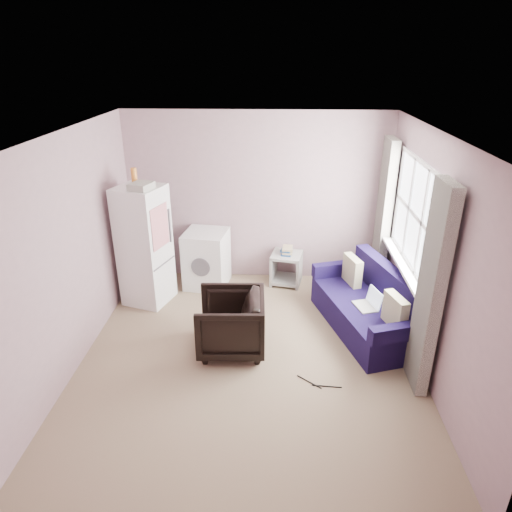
% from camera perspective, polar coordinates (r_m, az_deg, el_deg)
% --- Properties ---
extents(room, '(3.84, 4.24, 2.54)m').
position_cam_1_polar(room, '(4.76, -0.68, -0.15)').
color(room, '#8B755B').
rests_on(room, ground).
extents(armchair, '(0.74, 0.78, 0.78)m').
position_cam_1_polar(armchair, '(5.31, -3.19, -8.01)').
color(armchair, black).
rests_on(armchair, ground).
extents(fridge, '(0.71, 0.71, 1.87)m').
position_cam_1_polar(fridge, '(6.31, -13.76, 1.32)').
color(fridge, white).
rests_on(fridge, ground).
extents(washing_machine, '(0.67, 0.67, 0.84)m').
position_cam_1_polar(washing_machine, '(6.75, -6.21, -0.21)').
color(washing_machine, white).
rests_on(washing_machine, ground).
extents(side_table, '(0.51, 0.51, 0.59)m').
position_cam_1_polar(side_table, '(6.84, 3.83, -1.27)').
color(side_table, '#999995').
rests_on(side_table, ground).
extents(sofa, '(1.28, 1.91, 0.78)m').
position_cam_1_polar(sofa, '(5.91, 14.09, -6.34)').
color(sofa, '#140B36').
rests_on(sofa, ground).
extents(window_dressing, '(0.17, 2.62, 2.18)m').
position_cam_1_polar(window_dressing, '(5.65, 17.90, 1.08)').
color(window_dressing, white).
rests_on(window_dressing, ground).
extents(floor_cables, '(0.46, 0.21, 0.01)m').
position_cam_1_polar(floor_cables, '(5.04, 7.75, -15.57)').
color(floor_cables, black).
rests_on(floor_cables, ground).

